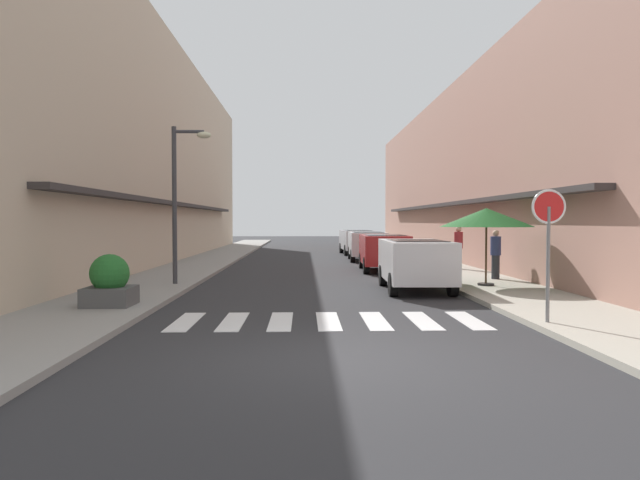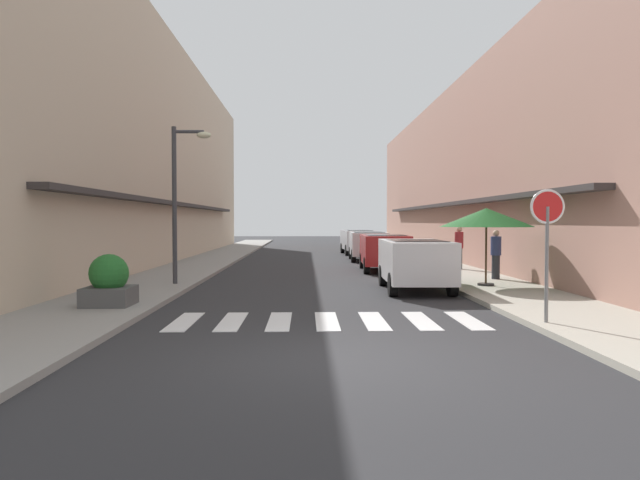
% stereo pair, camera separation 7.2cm
% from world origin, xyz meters
% --- Properties ---
extents(ground_plane, '(101.55, 101.55, 0.00)m').
position_xyz_m(ground_plane, '(0.00, 18.46, 0.00)').
color(ground_plane, '#2B2B2D').
extents(sidewalk_left, '(2.78, 64.62, 0.12)m').
position_xyz_m(sidewalk_left, '(-5.17, 18.46, 0.06)').
color(sidewalk_left, gray).
rests_on(sidewalk_left, ground_plane).
extents(sidewalk_right, '(2.78, 64.62, 0.12)m').
position_xyz_m(sidewalk_right, '(5.17, 18.46, 0.06)').
color(sidewalk_right, '#ADA899').
rests_on(sidewalk_right, ground_plane).
extents(building_row_left, '(5.50, 43.54, 10.69)m').
position_xyz_m(building_row_left, '(-9.06, 19.77, 5.34)').
color(building_row_left, '#C6B299').
rests_on(building_row_left, ground_plane).
extents(building_row_right, '(5.50, 43.54, 8.55)m').
position_xyz_m(building_row_right, '(9.06, 19.77, 4.28)').
color(building_row_right, '#A87A6B').
rests_on(building_row_right, ground_plane).
extents(crosswalk, '(6.15, 2.20, 0.01)m').
position_xyz_m(crosswalk, '(-0.00, 3.20, 0.01)').
color(crosswalk, silver).
rests_on(crosswalk, ground_plane).
extents(parked_car_near, '(1.91, 3.99, 1.47)m').
position_xyz_m(parked_car_near, '(2.74, 8.23, 0.92)').
color(parked_car_near, silver).
rests_on(parked_car_near, ground_plane).
extents(parked_car_mid, '(1.94, 4.14, 1.47)m').
position_xyz_m(parked_car_mid, '(2.74, 14.87, 0.92)').
color(parked_car_mid, maroon).
rests_on(parked_car_mid, ground_plane).
extents(parked_car_far, '(1.93, 4.18, 1.47)m').
position_xyz_m(parked_car_far, '(2.74, 21.00, 0.92)').
color(parked_car_far, silver).
rests_on(parked_car_far, ground_plane).
extents(parked_car_distant, '(1.93, 4.36, 1.47)m').
position_xyz_m(parked_car_distant, '(2.74, 26.71, 0.92)').
color(parked_car_distant, silver).
rests_on(parked_car_distant, ground_plane).
extents(round_street_sign, '(0.65, 0.07, 2.49)m').
position_xyz_m(round_street_sign, '(4.08, 2.30, 2.02)').
color(round_street_sign, slate).
rests_on(round_street_sign, sidewalk_right).
extents(street_lamp, '(1.19, 0.28, 4.74)m').
position_xyz_m(street_lamp, '(-4.18, 9.28, 3.06)').
color(street_lamp, '#38383D').
rests_on(street_lamp, sidewalk_left).
extents(cafe_umbrella, '(2.73, 2.73, 2.28)m').
position_xyz_m(cafe_umbrella, '(4.88, 8.53, 2.11)').
color(cafe_umbrella, '#262626').
rests_on(cafe_umbrella, sidewalk_right).
extents(planter_corner, '(1.04, 1.04, 1.16)m').
position_xyz_m(planter_corner, '(-4.84, 4.70, 0.63)').
color(planter_corner, '#4C4C4C').
rests_on(planter_corner, sidewalk_left).
extents(pedestrian_walking_near, '(0.34, 0.34, 1.69)m').
position_xyz_m(pedestrian_walking_near, '(5.64, 14.42, 1.01)').
color(pedestrian_walking_near, '#282B33').
rests_on(pedestrian_walking_near, sidewalk_right).
extents(pedestrian_walking_far, '(0.34, 0.34, 1.60)m').
position_xyz_m(pedestrian_walking_far, '(5.80, 10.43, 0.96)').
color(pedestrian_walking_far, '#282B33').
rests_on(pedestrian_walking_far, sidewalk_right).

